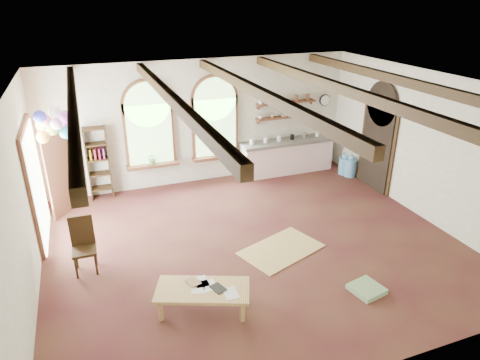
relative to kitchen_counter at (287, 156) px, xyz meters
name	(u,v)px	position (x,y,z in m)	size (l,w,h in m)	color
floor	(254,243)	(-2.30, -3.20, -0.48)	(8.00, 8.00, 0.00)	#512E21
ceiling_beams	(256,91)	(-2.30, -3.20, 2.62)	(6.20, 6.80, 0.18)	#352411
window_left	(149,127)	(-3.70, 0.23, 1.16)	(1.30, 0.28, 2.20)	brown
window_right	(215,121)	(-2.00, 0.23, 1.16)	(1.30, 0.28, 2.20)	brown
left_doorway	(36,186)	(-6.25, -1.40, 0.67)	(0.10, 1.90, 2.50)	brown
right_doorway	(377,147)	(1.65, -1.70, 0.62)	(0.10, 1.30, 2.40)	black
kitchen_counter	(287,156)	(0.00, 0.00, 0.00)	(2.68, 0.62, 0.94)	silver
wall_shelf_lower	(285,117)	(0.00, 0.18, 1.07)	(1.70, 0.24, 0.04)	brown
wall_shelf_upper	(286,103)	(0.00, 0.18, 1.47)	(1.70, 0.24, 0.04)	brown
wall_clock	(325,100)	(1.25, 0.25, 1.42)	(0.32, 0.32, 0.04)	black
bookshelf	(98,163)	(-5.00, 0.12, 0.42)	(0.53, 0.32, 1.80)	#352411
coffee_table	(203,291)	(-3.81, -4.75, -0.11)	(1.61, 1.17, 0.42)	tan
side_chair	(85,256)	(-5.50, -2.98, -0.17)	(0.43, 0.43, 1.05)	#352411
floor_mat	(281,249)	(-1.88, -3.61, -0.47)	(1.57, 0.97, 0.02)	tan
floor_cushion	(367,289)	(-1.07, -5.28, -0.43)	(0.50, 0.50, 0.09)	gray
water_jug_a	(344,165)	(1.45, -0.70, -0.21)	(0.31, 0.31, 0.61)	#5E9BCB
water_jug_b	(351,167)	(1.52, -0.90, -0.21)	(0.32, 0.32, 0.62)	#5E9BCB
balloon_cluster	(55,124)	(-5.71, -1.33, 1.86)	(0.71, 0.78, 1.15)	silver
table_book	(188,284)	(-3.99, -4.57, -0.05)	(0.18, 0.26, 0.02)	olive
tablet	(218,288)	(-3.58, -4.83, -0.05)	(0.18, 0.26, 0.01)	black
potted_plant_left	(152,158)	(-3.70, 0.12, 0.37)	(0.27, 0.23, 0.30)	#598C4C
potted_plant_right	(217,150)	(-2.00, 0.12, 0.37)	(0.27, 0.23, 0.30)	#598C4C
shelf_cup_a	(260,117)	(-0.75, 0.18, 1.14)	(0.12, 0.10, 0.10)	white
shelf_cup_b	(272,116)	(-0.40, 0.18, 1.14)	(0.10, 0.10, 0.09)	beige
shelf_bowl_a	(284,115)	(-0.05, 0.18, 1.12)	(0.22, 0.22, 0.05)	beige
shelf_bowl_b	(295,114)	(0.30, 0.18, 1.12)	(0.20, 0.20, 0.06)	#8C664C
shelf_vase	(307,111)	(0.65, 0.18, 1.19)	(0.18, 0.18, 0.19)	slate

